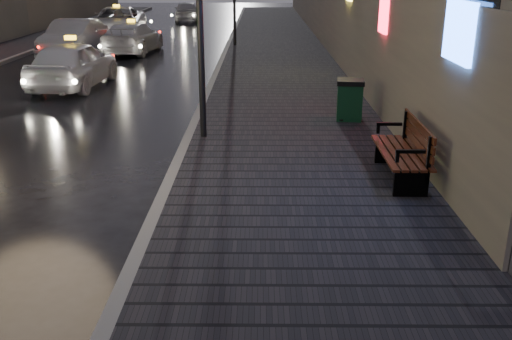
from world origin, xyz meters
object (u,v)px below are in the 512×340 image
(trash_bin, at_px, (350,99))
(car_left_mid, at_px, (74,38))
(taxi_far, at_px, (118,22))
(car_far, at_px, (187,11))
(taxi_mid, at_px, (132,38))
(taxi_near, at_px, (73,64))
(bench, at_px, (406,150))

(trash_bin, relative_size, car_left_mid, 0.21)
(taxi_far, height_order, car_far, taxi_far)
(taxi_mid, bearing_deg, car_far, -86.81)
(taxi_mid, bearing_deg, trash_bin, 127.49)
(taxi_near, distance_m, taxi_far, 14.25)
(car_left_mid, bearing_deg, car_far, 82.76)
(taxi_near, distance_m, car_left_mid, 7.36)
(car_left_mid, height_order, car_far, car_left_mid)
(bench, xyz_separation_m, taxi_far, (-10.56, 23.01, 0.15))
(car_far, bearing_deg, taxi_near, 81.66)
(trash_bin, height_order, car_far, car_far)
(bench, height_order, taxi_far, taxi_far)
(bench, distance_m, taxi_near, 12.40)
(taxi_mid, xyz_separation_m, taxi_far, (-2.13, 6.19, 0.14))
(bench, xyz_separation_m, trash_bin, (-0.38, 4.20, -0.02))
(car_far, bearing_deg, trash_bin, 98.10)
(car_left_mid, height_order, taxi_mid, car_left_mid)
(taxi_mid, bearing_deg, bench, 121.56)
(trash_bin, bearing_deg, taxi_far, 124.68)
(bench, distance_m, trash_bin, 4.22)
(car_left_mid, xyz_separation_m, taxi_mid, (2.39, 0.90, -0.10))
(car_left_mid, relative_size, car_far, 1.12)
(taxi_near, relative_size, taxi_far, 0.76)
(taxi_far, bearing_deg, trash_bin, -66.94)
(trash_bin, height_order, taxi_far, taxi_far)
(taxi_near, relative_size, taxi_mid, 0.95)
(trash_bin, distance_m, taxi_far, 21.39)
(taxi_mid, bearing_deg, taxi_near, 93.35)
(taxi_mid, distance_m, taxi_far, 6.54)
(car_left_mid, distance_m, taxi_far, 7.09)
(bench, distance_m, taxi_far, 25.32)
(trash_bin, xyz_separation_m, taxi_near, (-8.28, 4.68, 0.11))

